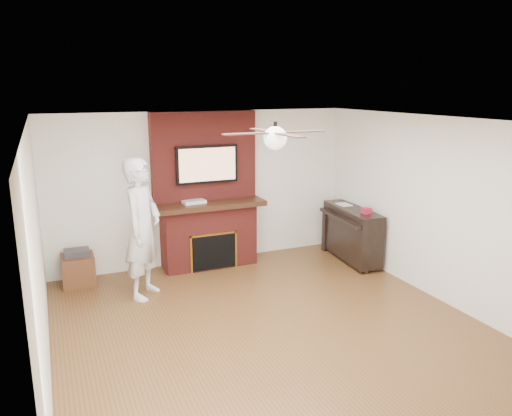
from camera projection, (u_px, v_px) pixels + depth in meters
name	position (u px, v px, depth m)	size (l,w,h in m)	color
room_shell	(274.00, 232.00, 5.73)	(5.36, 5.86, 2.86)	#563519
fireplace	(207.00, 206.00, 8.07)	(1.78, 0.64, 2.50)	maroon
tv	(207.00, 164.00, 7.86)	(1.00, 0.08, 0.60)	black
ceiling_fan	(275.00, 137.00, 5.48)	(1.21, 1.21, 0.31)	black
person	(143.00, 229.00, 6.82)	(0.72, 0.48, 1.96)	silver
side_table	(78.00, 268.00, 7.40)	(0.47, 0.47, 0.53)	#512B17
piano	(351.00, 233.00, 8.37)	(0.63, 1.42, 1.00)	black
cable_box	(194.00, 202.00, 7.86)	(0.35, 0.20, 0.05)	silver
candle_orange	(210.00, 265.00, 8.03)	(0.06, 0.06, 0.14)	orange
candle_green	(212.00, 266.00, 8.07)	(0.07, 0.07, 0.10)	#4C8535
candle_cream	(219.00, 264.00, 8.18)	(0.08, 0.08, 0.10)	beige
candle_blue	(222.00, 263.00, 8.21)	(0.06, 0.06, 0.09)	#3A45AF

